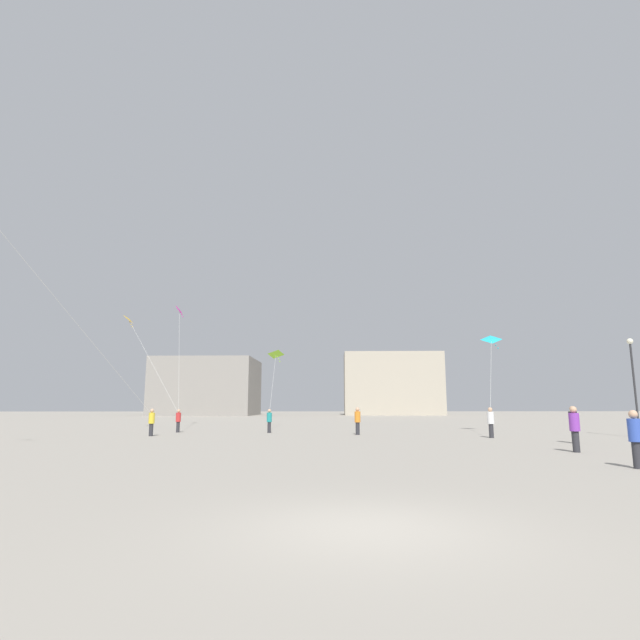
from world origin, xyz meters
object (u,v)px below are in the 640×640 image
Objects in this scene: person_in_blue at (635,436)px; person_in_purple at (575,427)px; person_in_yellow at (152,421)px; lamppost_east at (633,372)px; person_in_orange at (358,420)px; kite_lime_delta at (276,355)px; person_in_black at (573,423)px; kite_amber_delta at (130,321)px; building_centre_hall at (393,384)px; person_in_white at (491,421)px; kite_cyan_delta at (492,341)px; building_left_hall at (208,387)px; person_in_red at (178,420)px; kite_magenta_delta at (180,312)px; person_in_teal at (269,420)px.

person_in_blue is 0.94× the size of person_in_purple.
person_in_yellow is 29.36m from lamppost_east.
kite_lime_delta is (-5.83, 10.45, 5.16)m from person_in_orange.
person_in_black is 0.24× the size of kite_amber_delta.
person_in_black is 8.16m from lamppost_east.
building_centre_hall is (7.98, 83.34, 5.09)m from person_in_blue.
person_in_black is 1.04× the size of person_in_white.
lamppost_east is (29.11, -2.39, 2.94)m from person_in_yellow.
kite_lime_delta is at bearing -110.08° from building_centre_hall.
kite_amber_delta is at bearing 140.57° from person_in_blue.
person_in_black is 24.54m from kite_lime_delta.
kite_cyan_delta is at bearing 34.87° from person_in_yellow.
building_centre_hall is at bearing -25.32° from person_in_white.
building_left_hall is (-4.16, 57.53, -3.24)m from kite_amber_delta.
person_in_red is at bearing -131.90° from kite_lime_delta.
building_left_hall reaches higher than person_in_blue.
person_in_blue is at bearing -55.13° from kite_magenta_delta.
person_in_red is 0.08× the size of building_left_hall.
person_in_orange is at bearing -166.47° from kite_cyan_delta.
person_in_white is 0.09× the size of building_centre_hall.
lamppost_east is (31.10, -16.21, -6.45)m from kite_magenta_delta.
person_in_yellow is at bearing -81.80° from kite_magenta_delta.
kite_amber_delta is at bearing 169.47° from kite_cyan_delta.
kite_amber_delta reaches higher than kite_cyan_delta.
person_in_blue reaches higher than person_in_yellow.
building_left_hall reaches higher than person_in_orange.
kite_magenta_delta reaches higher than building_left_hall.
person_in_orange is (-6.42, 17.55, 0.01)m from person_in_blue.
person_in_blue is at bearing 156.48° from person_in_white.
person_in_orange is at bearing 46.09° from person_in_white.
person_in_teal is 0.21× the size of kite_amber_delta.
building_centre_hall is at bearing 94.48° from person_in_yellow.
kite_amber_delta is 0.40× the size of building_left_hall.
building_centre_hall is (26.61, 62.46, 5.17)m from person_in_red.
person_in_orange is 0.20× the size of kite_lime_delta.
person_in_blue is 23.51m from person_in_teal.
person_in_orange reaches higher than person_in_red.
person_in_blue is 17.59m from lamppost_east.
person_in_blue is 0.09× the size of building_centre_hall.
person_in_blue is 31.00m from kite_lime_delta.
person_in_teal is at bearing -75.82° from building_left_hall.
person_in_purple is at bearing -69.43° from building_left_hall.
building_left_hall is at bearing 115.71° from person_in_blue.
kite_cyan_delta is at bearing -167.91° from person_in_red.
kite_cyan_delta is at bearing -63.24° from building_left_hall.
person_in_red is 10.18m from kite_amber_delta.
person_in_blue is 10.56m from person_in_black.
kite_cyan_delta is 8.86m from lamppost_east.
building_centre_hall reaches higher than person_in_blue.
person_in_yellow is 16.82m from kite_magenta_delta.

